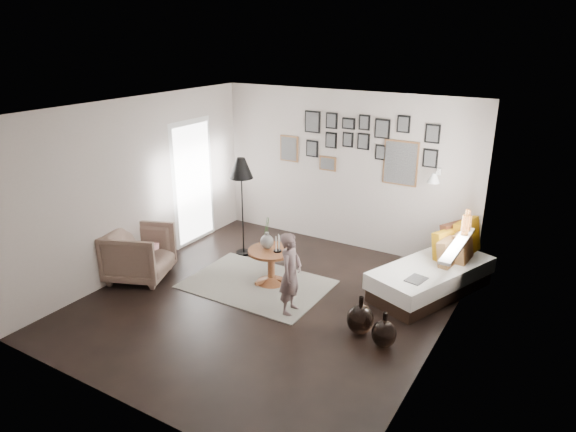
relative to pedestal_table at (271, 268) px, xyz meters
The scene contains 23 objects.
ground 0.63m from the pedestal_table, 64.67° to the right, with size 4.80×4.80×0.00m, color black.
wall_back 2.17m from the pedestal_table, 82.46° to the left, with size 4.50×4.50×0.00m, color #AFA299.
wall_front 3.12m from the pedestal_table, 85.15° to the right, with size 4.50×4.50×0.00m, color #AFA299.
wall_left 2.32m from the pedestal_table, 165.32° to the right, with size 4.80×4.80×0.00m, color #AFA299.
wall_right 2.76m from the pedestal_table, 11.86° to the right, with size 4.80×4.80×0.00m, color #AFA299.
ceiling 2.43m from the pedestal_table, 64.67° to the right, with size 4.80×4.80×0.00m, color white.
door_left 2.25m from the pedestal_table, 161.22° to the left, with size 0.00×2.14×2.14m.
window_right 2.65m from the pedestal_table, 18.62° to the left, with size 0.15×1.32×1.30m.
gallery_wall 2.45m from the pedestal_table, 73.92° to the left, with size 2.74×0.03×1.08m.
wall_sconce 2.71m from the pedestal_table, 41.83° to the left, with size 0.18×0.36×0.16m.
rug 0.32m from the pedestal_table, 132.09° to the right, with size 2.00×1.40×0.01m, color beige.
pedestal_table is the anchor object (origin of this frame).
vase 0.43m from the pedestal_table, 165.96° to the left, with size 0.19×0.19×0.47m.
candles 0.41m from the pedestal_table, ahead, with size 0.11×0.11×0.25m.
daybed 2.30m from the pedestal_table, 25.05° to the left, with size 1.44×2.04×0.93m.
magazine_on_daybed 2.06m from the pedestal_table, ahead, with size 0.21×0.28×0.02m, color black.
armchair 1.96m from the pedestal_table, 153.96° to the right, with size 0.84×0.86×0.78m, color #735B4E.
armchair_cushion 1.92m from the pedestal_table, 154.93° to the right, with size 0.35×0.35×0.09m, color white.
floor_lamp 1.63m from the pedestal_table, 145.83° to the left, with size 0.38×0.38×1.62m.
magazine_basket 1.95m from the pedestal_table, 153.76° to the right, with size 0.40×0.40×0.44m.
demijohn_large 1.74m from the pedestal_table, 19.13° to the right, with size 0.33×0.33×0.50m.
demijohn_small 2.11m from the pedestal_table, 19.09° to the right, with size 0.29×0.29×0.45m.
child 0.92m from the pedestal_table, 40.63° to the right, with size 0.40×0.26×1.11m, color #665050.
Camera 1 is at (3.41, -5.13, 3.48)m, focal length 32.00 mm.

